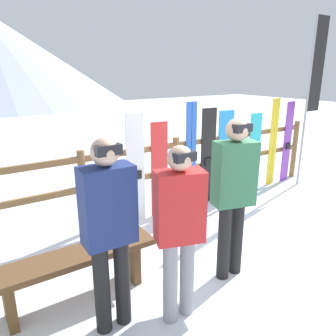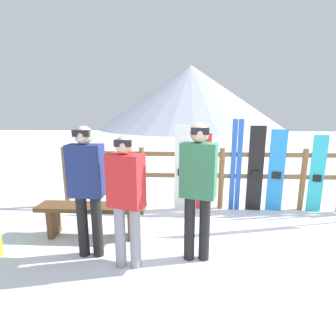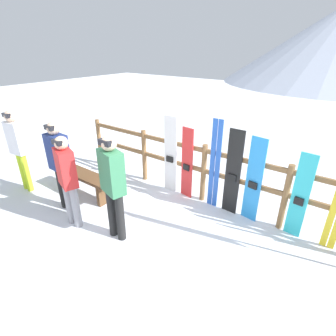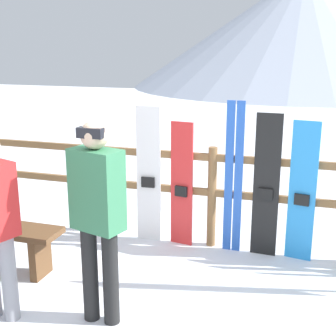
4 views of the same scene
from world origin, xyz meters
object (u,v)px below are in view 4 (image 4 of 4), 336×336
object	(u,v)px
snowboard_white	(149,175)
snowboard_black_stripe	(266,187)
person_plaid_green	(98,209)
snowboard_blue	(302,193)
ski_pair_blue	(234,178)
snowboard_red	(182,185)

from	to	relation	value
snowboard_white	snowboard_black_stripe	xyz separation A→B (m)	(1.34, -0.00, -0.01)
person_plaid_green	snowboard_blue	world-z (taller)	person_plaid_green
snowboard_white	ski_pair_blue	xyz separation A→B (m)	(0.99, 0.00, 0.05)
snowboard_blue	snowboard_red	bearing A→B (deg)	-180.00
ski_pair_blue	snowboard_black_stripe	world-z (taller)	ski_pair_blue
person_plaid_green	ski_pair_blue	bearing A→B (deg)	65.29
snowboard_black_stripe	snowboard_blue	world-z (taller)	snowboard_black_stripe
snowboard_white	ski_pair_blue	world-z (taller)	ski_pair_blue
snowboard_red	ski_pair_blue	size ratio (longest dim) A/B	0.85
ski_pair_blue	snowboard_blue	bearing A→B (deg)	-0.27
snowboard_black_stripe	snowboard_blue	size ratio (longest dim) A/B	1.04
snowboard_black_stripe	snowboard_red	bearing A→B (deg)	-179.99
ski_pair_blue	snowboard_blue	distance (m)	0.74
snowboard_red	snowboard_black_stripe	bearing A→B (deg)	0.01
snowboard_red	ski_pair_blue	xyz separation A→B (m)	(0.59, 0.00, 0.13)
ski_pair_blue	snowboard_blue	size ratio (longest dim) A/B	1.12
ski_pair_blue	snowboard_white	bearing A→B (deg)	-179.81
snowboard_white	snowboard_red	world-z (taller)	snowboard_white
snowboard_white	ski_pair_blue	distance (m)	0.99
snowboard_black_stripe	ski_pair_blue	bearing A→B (deg)	179.46
snowboard_black_stripe	person_plaid_green	bearing A→B (deg)	-123.73
ski_pair_blue	snowboard_black_stripe	xyz separation A→B (m)	(0.36, -0.00, -0.06)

